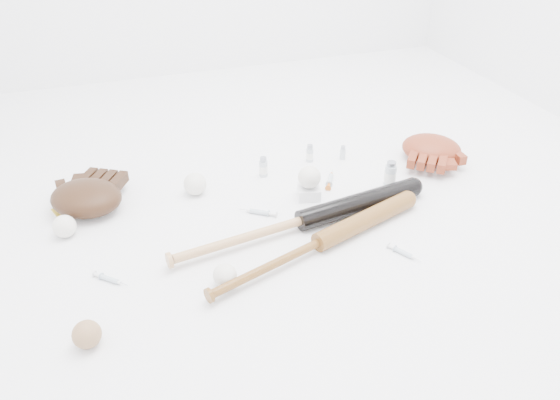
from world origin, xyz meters
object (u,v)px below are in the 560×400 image
object	(u,v)px
bat_dark	(302,220)
pedestal	(309,192)
bat_wood	(320,242)
glove_dark	(86,197)

from	to	relation	value
bat_dark	pedestal	world-z (taller)	bat_dark
bat_wood	bat_dark	bearing A→B (deg)	76.84
bat_dark	pedestal	bearing A→B (deg)	53.82
glove_dark	bat_wood	bearing A→B (deg)	-3.89
glove_dark	pedestal	distance (m)	0.77
glove_dark	pedestal	size ratio (longest dim) A/B	3.76
pedestal	bat_dark	bearing A→B (deg)	-117.71
pedestal	bat_wood	bearing A→B (deg)	-105.23
bat_wood	pedestal	xyz separation A→B (m)	(0.08, 0.30, -0.01)
bat_dark	bat_wood	world-z (taller)	bat_dark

